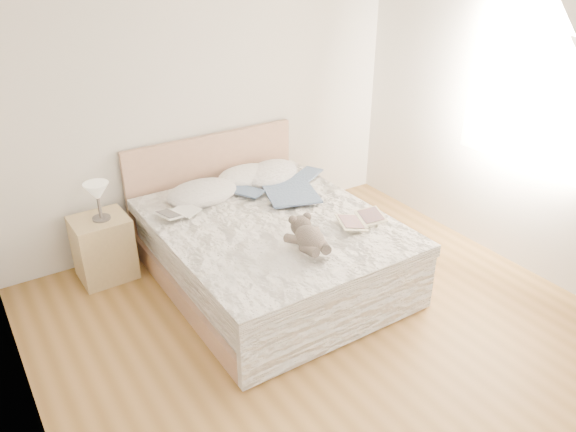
# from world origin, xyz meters

# --- Properties ---
(floor) EXTENTS (4.00, 4.50, 0.00)m
(floor) POSITION_xyz_m (0.00, 0.00, 0.00)
(floor) COLOR brown
(floor) RESTS_ON ground
(wall_back) EXTENTS (4.00, 0.02, 2.70)m
(wall_back) POSITION_xyz_m (0.00, 2.25, 1.35)
(wall_back) COLOR silver
(wall_back) RESTS_ON ground
(wall_left) EXTENTS (0.02, 4.50, 2.70)m
(wall_left) POSITION_xyz_m (-2.00, 0.00, 1.35)
(wall_left) COLOR silver
(wall_left) RESTS_ON ground
(wall_right) EXTENTS (0.02, 4.50, 2.70)m
(wall_right) POSITION_xyz_m (2.00, 0.00, 1.35)
(wall_right) COLOR silver
(wall_right) RESTS_ON ground
(window) EXTENTS (0.02, 1.30, 1.10)m
(window) POSITION_xyz_m (1.99, 0.30, 1.45)
(window) COLOR white
(window) RESTS_ON wall_right
(bed) EXTENTS (1.72, 2.14, 1.00)m
(bed) POSITION_xyz_m (0.00, 1.19, 0.31)
(bed) COLOR tan
(bed) RESTS_ON floor
(nightstand) EXTENTS (0.46, 0.41, 0.56)m
(nightstand) POSITION_xyz_m (-1.16, 1.96, 0.28)
(nightstand) COLOR tan
(nightstand) RESTS_ON floor
(table_lamp) EXTENTS (0.22, 0.22, 0.32)m
(table_lamp) POSITION_xyz_m (-1.14, 1.94, 0.79)
(table_lamp) COLOR #48423E
(table_lamp) RESTS_ON nightstand
(pillow_left) EXTENTS (0.66, 0.47, 0.19)m
(pillow_left) POSITION_xyz_m (-0.29, 1.79, 0.64)
(pillow_left) COLOR silver
(pillow_left) RESTS_ON bed
(pillow_middle) EXTENTS (0.60, 0.44, 0.17)m
(pillow_middle) POSITION_xyz_m (0.23, 1.91, 0.64)
(pillow_middle) COLOR white
(pillow_middle) RESTS_ON bed
(pillow_right) EXTENTS (0.75, 0.66, 0.19)m
(pillow_right) POSITION_xyz_m (0.44, 1.84, 0.64)
(pillow_right) COLOR white
(pillow_right) RESTS_ON bed
(blouse) EXTENTS (0.86, 0.89, 0.03)m
(blouse) POSITION_xyz_m (0.39, 1.45, 0.63)
(blouse) COLOR #394D6D
(blouse) RESTS_ON bed
(photo_book) EXTENTS (0.37, 0.31, 0.02)m
(photo_book) POSITION_xyz_m (-0.61, 1.57, 0.63)
(photo_book) COLOR white
(photo_book) RESTS_ON bed
(childrens_book) EXTENTS (0.48, 0.40, 0.03)m
(childrens_book) POSITION_xyz_m (0.56, 0.66, 0.63)
(childrens_book) COLOR beige
(childrens_book) RESTS_ON bed
(teddy_bear) EXTENTS (0.30, 0.39, 0.20)m
(teddy_bear) POSITION_xyz_m (-0.04, 0.51, 0.65)
(teddy_bear) COLOR brown
(teddy_bear) RESTS_ON bed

